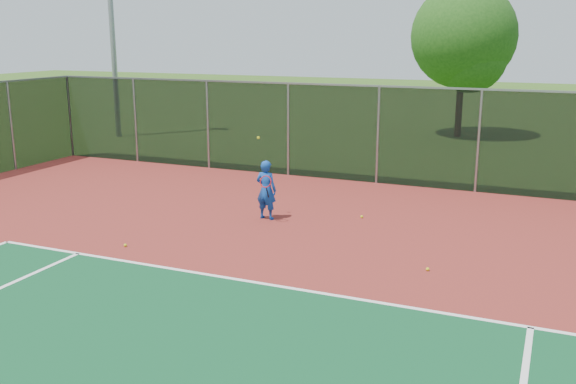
% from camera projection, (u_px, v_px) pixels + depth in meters
% --- Properties ---
extents(court_apron, '(30.00, 20.00, 0.02)m').
position_uv_depth(court_apron, '(391.00, 332.00, 10.00)').
color(court_apron, maroon).
rests_on(court_apron, ground).
extents(fence_back, '(30.00, 0.06, 3.03)m').
position_uv_depth(fence_back, '(479.00, 140.00, 18.56)').
color(fence_back, black).
rests_on(fence_back, court_apron).
extents(tennis_player, '(0.59, 0.61, 2.07)m').
position_uv_depth(tennis_player, '(266.00, 190.00, 15.97)').
color(tennis_player, '#1144A3').
rests_on(tennis_player, court_apron).
extents(practice_ball_2, '(0.07, 0.07, 0.07)m').
position_uv_depth(practice_ball_2, '(428.00, 269.00, 12.57)').
color(practice_ball_2, yellow).
rests_on(practice_ball_2, court_apron).
extents(practice_ball_3, '(0.07, 0.07, 0.07)m').
position_uv_depth(practice_ball_3, '(362.00, 217.00, 16.20)').
color(practice_ball_3, yellow).
rests_on(practice_ball_3, court_apron).
extents(practice_ball_4, '(0.07, 0.07, 0.07)m').
position_uv_depth(practice_ball_4, '(125.00, 245.00, 14.00)').
color(practice_ball_4, yellow).
rests_on(practice_ball_4, court_apron).
extents(tree_back_left, '(4.62, 4.62, 6.79)m').
position_uv_depth(tree_back_left, '(465.00, 41.00, 28.20)').
color(tree_back_left, '#321D12').
rests_on(tree_back_left, ground).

